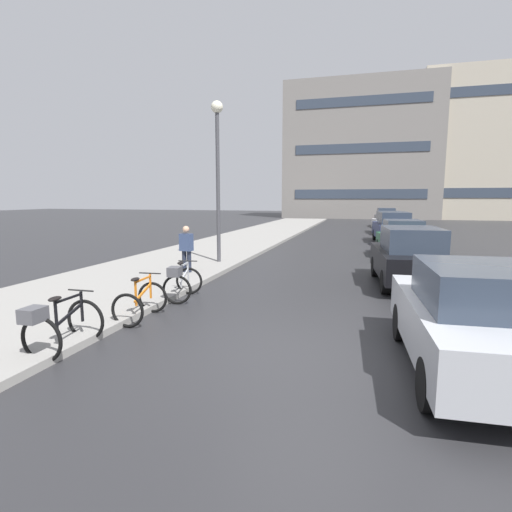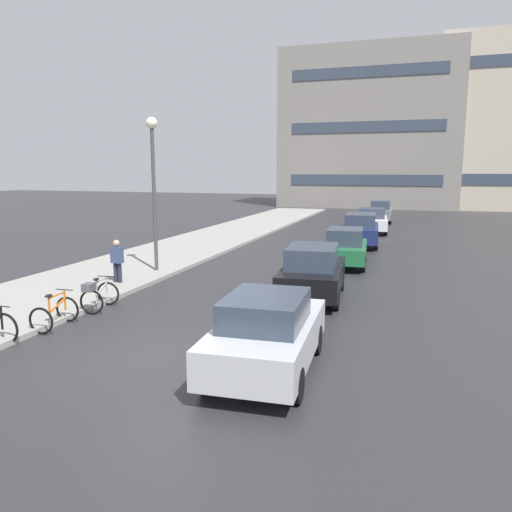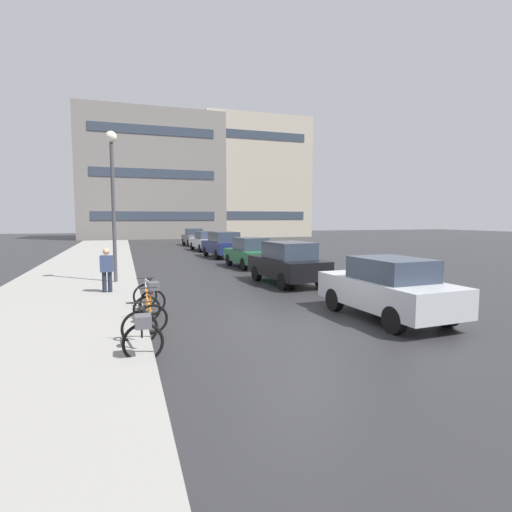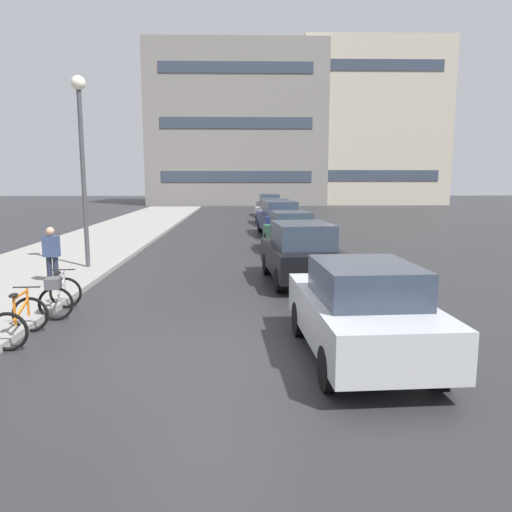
# 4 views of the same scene
# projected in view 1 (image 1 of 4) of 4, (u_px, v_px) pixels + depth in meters

# --- Properties ---
(ground_plane) EXTENTS (140.00, 140.00, 0.00)m
(ground_plane) POSITION_uv_depth(u_px,v_px,m) (303.00, 354.00, 6.49)
(ground_plane) COLOR #28282B
(sidewalk_kerb) EXTENTS (4.80, 60.00, 0.14)m
(sidewalk_kerb) POSITION_uv_depth(u_px,v_px,m) (203.00, 254.00, 17.61)
(sidewalk_kerb) COLOR gray
(sidewalk_kerb) RESTS_ON ground
(bicycle_nearest) EXTENTS (0.77, 1.36, 0.97)m
(bicycle_nearest) POSITION_uv_depth(u_px,v_px,m) (59.00, 325.00, 6.43)
(bicycle_nearest) COLOR black
(bicycle_nearest) RESTS_ON ground
(bicycle_second) EXTENTS (0.76, 1.18, 0.93)m
(bicycle_second) POSITION_uv_depth(u_px,v_px,m) (141.00, 302.00, 8.28)
(bicycle_second) COLOR black
(bicycle_second) RESTS_ON ground
(bicycle_third) EXTENTS (0.86, 1.38, 0.98)m
(bicycle_third) POSITION_uv_depth(u_px,v_px,m) (181.00, 281.00, 9.82)
(bicycle_third) COLOR black
(bicycle_third) RESTS_ON ground
(car_silver) EXTENTS (2.04, 4.07, 1.61)m
(car_silver) POSITION_uv_depth(u_px,v_px,m) (475.00, 320.00, 5.65)
(car_silver) COLOR #B2B5BA
(car_silver) RESTS_ON ground
(car_black) EXTENTS (2.15, 4.11, 1.70)m
(car_black) POSITION_uv_depth(u_px,v_px,m) (410.00, 257.00, 11.45)
(car_black) COLOR black
(car_black) RESTS_ON ground
(car_green) EXTENTS (2.03, 3.83, 1.61)m
(car_green) POSITION_uv_depth(u_px,v_px,m) (402.00, 239.00, 16.84)
(car_green) COLOR #1E6038
(car_green) RESTS_ON ground
(car_navy) EXTENTS (2.20, 4.37, 1.74)m
(car_navy) POSITION_uv_depth(u_px,v_px,m) (393.00, 227.00, 22.48)
(car_navy) COLOR navy
(car_navy) RESTS_ON ground
(car_white) EXTENTS (2.28, 4.26, 1.59)m
(car_white) POSITION_uv_depth(u_px,v_px,m) (389.00, 223.00, 28.08)
(car_white) COLOR silver
(car_white) RESTS_ON ground
(car_grey) EXTENTS (1.86, 3.95, 1.65)m
(car_grey) POSITION_uv_depth(u_px,v_px,m) (386.00, 218.00, 34.41)
(car_grey) COLOR slate
(car_grey) RESTS_ON ground
(pedestrian) EXTENTS (0.42, 0.28, 1.63)m
(pedestrian) POSITION_uv_depth(u_px,v_px,m) (186.00, 248.00, 12.82)
(pedestrian) COLOR #1E2333
(pedestrian) RESTS_ON ground
(streetlamp) EXTENTS (0.43, 0.43, 5.96)m
(streetlamp) POSITION_uv_depth(u_px,v_px,m) (218.00, 156.00, 14.50)
(streetlamp) COLOR #424247
(streetlamp) RESTS_ON ground
(building_facade_main) EXTENTS (18.47, 9.19, 16.44)m
(building_facade_main) POSITION_uv_depth(u_px,v_px,m) (361.00, 152.00, 50.62)
(building_facade_main) COLOR gray
(building_facade_main) RESTS_ON ground
(building_facade_side) EXTENTS (15.30, 8.78, 16.98)m
(building_facade_side) POSITION_uv_depth(u_px,v_px,m) (487.00, 147.00, 47.26)
(building_facade_side) COLOR #B2A893
(building_facade_side) RESTS_ON ground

